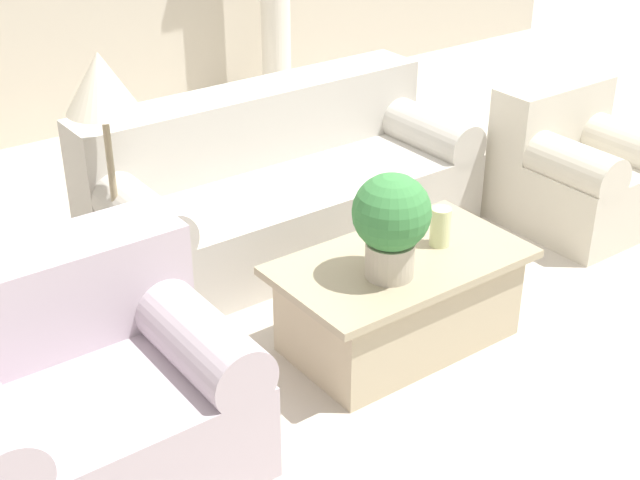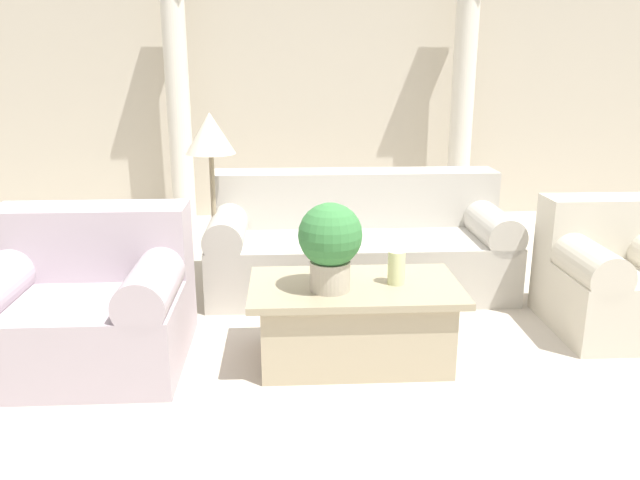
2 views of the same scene
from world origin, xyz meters
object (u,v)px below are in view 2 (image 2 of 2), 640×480
object	(u,v)px
potted_plant	(330,242)
floor_lamp	(210,142)
sofa_long	(357,242)
loveseat	(85,299)
armchair	(613,275)
coffee_table	(354,321)

from	to	relation	value
potted_plant	floor_lamp	world-z (taller)	floor_lamp
sofa_long	loveseat	bearing A→B (deg)	-146.33
armchair	floor_lamp	bearing A→B (deg)	164.26
sofa_long	armchair	world-z (taller)	sofa_long
potted_plant	floor_lamp	size ratio (longest dim) A/B	0.37
loveseat	potted_plant	bearing A→B (deg)	-8.15
coffee_table	potted_plant	distance (m)	0.54
coffee_table	loveseat	bearing A→B (deg)	175.67
potted_plant	armchair	world-z (taller)	potted_plant
floor_lamp	armchair	bearing A→B (deg)	-15.74
potted_plant	coffee_table	bearing A→B (deg)	29.61
coffee_table	armchair	bearing A→B (deg)	12.55
sofa_long	floor_lamp	xyz separation A→B (m)	(-1.08, -0.13, 0.80)
sofa_long	floor_lamp	bearing A→B (deg)	-173.02
loveseat	floor_lamp	bearing A→B (deg)	57.53
potted_plant	sofa_long	bearing A→B (deg)	77.16
armchair	potted_plant	bearing A→B (deg)	-165.97
potted_plant	armchair	distance (m)	2.00
loveseat	armchair	size ratio (longest dim) A/B	1.36
sofa_long	coffee_table	xyz separation A→B (m)	(-0.16, -1.27, -0.11)
sofa_long	potted_plant	distance (m)	1.45
armchair	coffee_table	bearing A→B (deg)	-167.45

